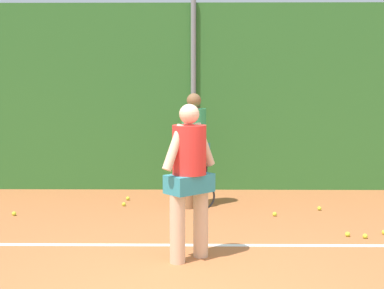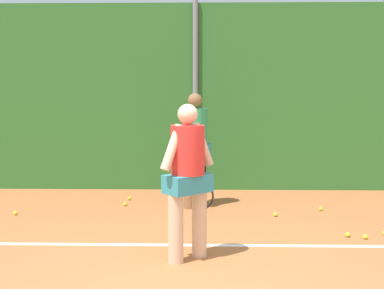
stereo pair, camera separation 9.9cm
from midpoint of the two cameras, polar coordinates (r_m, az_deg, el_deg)
ground_plane at (r=7.24m, az=-0.50°, el=-10.15°), size 26.09×26.09×0.00m
hedge_fence_backdrop at (r=10.65m, az=-0.11°, el=4.92°), size 16.96×0.25×3.59m
fence_post_center at (r=10.47m, az=-0.12°, el=5.14°), size 0.10×0.10×3.68m
court_baseline_paint at (r=7.09m, az=-0.52°, el=-10.45°), size 12.39×0.10×0.01m
player_foreground_near at (r=6.31m, az=-0.72°, el=-3.04°), size 0.62×0.64×1.83m
player_midcourt at (r=9.12m, az=-0.11°, el=0.12°), size 0.55×0.79×1.90m
tennis_ball_2 at (r=8.68m, az=8.30°, el=-7.21°), size 0.07×0.07×0.07m
tennis_ball_4 at (r=9.08m, az=-18.39°, el=-6.87°), size 0.07×0.07×0.07m
tennis_ball_6 at (r=7.72m, az=17.28°, el=-9.12°), size 0.07×0.07×0.07m
tennis_ball_7 at (r=9.36m, az=-7.44°, el=-6.20°), size 0.07×0.07×0.07m
tennis_ball_8 at (r=7.75m, az=15.58°, el=-9.01°), size 0.07×0.07×0.07m
tennis_ball_9 at (r=9.20m, az=12.86°, el=-6.53°), size 0.07×0.07×0.07m
tennis_ball_10 at (r=7.99m, az=19.10°, el=-8.66°), size 0.07×0.07×0.07m
tennis_ball_11 at (r=9.81m, az=-7.00°, el=-5.61°), size 0.07×0.07×0.07m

